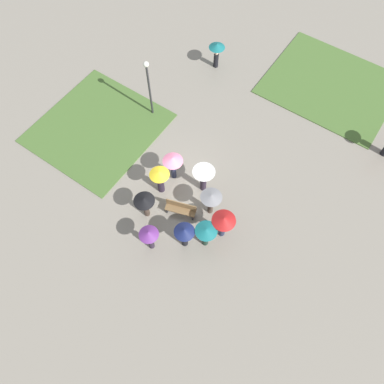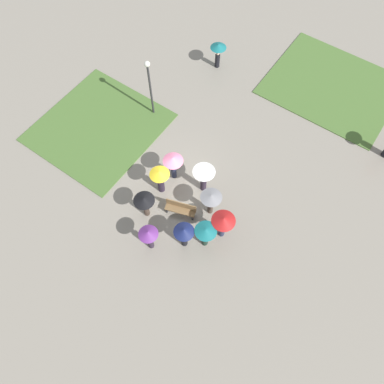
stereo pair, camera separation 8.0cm
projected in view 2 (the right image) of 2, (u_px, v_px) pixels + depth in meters
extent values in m
plane|color=gray|center=(179.00, 184.00, 20.58)|extent=(90.00, 90.00, 0.00)
cube|color=#4C7033|center=(99.00, 127.00, 22.37)|extent=(6.69, 6.97, 0.06)
cube|color=#4C7033|center=(332.00, 86.00, 23.92)|extent=(7.83, 6.74, 0.06)
cube|color=brown|center=(180.00, 210.00, 19.35)|extent=(1.67, 0.90, 0.05)
cube|color=brown|center=(181.00, 205.00, 19.21)|extent=(1.55, 0.55, 0.45)
cube|color=#232326|center=(168.00, 208.00, 19.65)|extent=(0.19, 0.38, 0.40)
cube|color=#232326|center=(193.00, 215.00, 19.45)|extent=(0.19, 0.38, 0.40)
cylinder|color=#2D2D30|center=(151.00, 91.00, 21.29)|extent=(0.12, 0.12, 3.72)
sphere|color=white|center=(147.00, 64.00, 19.51)|extent=(0.32, 0.32, 0.32)
cylinder|color=#1E3328|center=(205.00, 239.00, 18.50)|extent=(0.37, 0.37, 1.02)
sphere|color=beige|center=(205.00, 235.00, 17.95)|extent=(0.22, 0.22, 0.22)
cylinder|color=#4C4C4F|center=(206.00, 232.00, 17.70)|extent=(0.02, 0.02, 0.35)
cone|color=#197075|center=(206.00, 230.00, 17.46)|extent=(1.08, 1.08, 0.20)
cylinder|color=#282D47|center=(222.00, 229.00, 18.70)|extent=(0.45, 0.45, 1.10)
sphere|color=brown|center=(223.00, 224.00, 18.13)|extent=(0.20, 0.20, 0.20)
cylinder|color=#4C4C4F|center=(223.00, 222.00, 17.89)|extent=(0.02, 0.02, 0.35)
cone|color=red|center=(224.00, 219.00, 17.61)|extent=(1.18, 1.18, 0.27)
cylinder|color=#2D2333|center=(161.00, 185.00, 19.94)|extent=(0.43, 0.43, 1.04)
sphere|color=brown|center=(160.00, 179.00, 19.39)|extent=(0.22, 0.22, 0.22)
cylinder|color=#4C4C4F|center=(160.00, 176.00, 19.14)|extent=(0.02, 0.02, 0.35)
cone|color=gold|center=(159.00, 173.00, 18.87)|extent=(1.05, 1.05, 0.25)
cylinder|color=#282D47|center=(174.00, 171.00, 20.36)|extent=(0.40, 0.40, 1.00)
sphere|color=brown|center=(173.00, 165.00, 19.83)|extent=(0.20, 0.20, 0.20)
cylinder|color=#4C4C4F|center=(173.00, 163.00, 19.59)|extent=(0.02, 0.02, 0.35)
cone|color=pink|center=(173.00, 159.00, 19.31)|extent=(1.08, 1.08, 0.27)
cylinder|color=#2D2333|center=(203.00, 183.00, 19.94)|extent=(0.47, 0.47, 1.14)
sphere|color=beige|center=(204.00, 176.00, 19.34)|extent=(0.22, 0.22, 0.22)
cylinder|color=#4C4C4F|center=(204.00, 174.00, 19.08)|extent=(0.02, 0.02, 0.35)
cone|color=white|center=(204.00, 171.00, 18.83)|extent=(1.17, 1.17, 0.22)
cylinder|color=#47382D|center=(210.00, 207.00, 19.33)|extent=(0.40, 0.40, 1.03)
sphere|color=beige|center=(211.00, 201.00, 18.79)|extent=(0.20, 0.20, 0.20)
cylinder|color=#4C4C4F|center=(211.00, 199.00, 18.55)|extent=(0.02, 0.02, 0.35)
cone|color=gray|center=(211.00, 196.00, 18.30)|extent=(1.10, 1.10, 0.21)
cylinder|color=#2D2333|center=(151.00, 242.00, 18.43)|extent=(0.33, 0.33, 1.01)
sphere|color=tan|center=(149.00, 238.00, 17.89)|extent=(0.22, 0.22, 0.22)
cylinder|color=#4C4C4F|center=(149.00, 235.00, 17.64)|extent=(0.02, 0.02, 0.35)
cone|color=#703389|center=(148.00, 233.00, 17.37)|extent=(0.96, 0.96, 0.27)
cylinder|color=#47382D|center=(146.00, 210.00, 19.30)|extent=(0.41, 0.41, 0.95)
sphere|color=beige|center=(145.00, 205.00, 18.79)|extent=(0.22, 0.22, 0.22)
cylinder|color=#4C4C4F|center=(144.00, 202.00, 18.54)|extent=(0.02, 0.02, 0.35)
cone|color=black|center=(144.00, 199.00, 18.28)|extent=(1.07, 1.07, 0.23)
cylinder|color=black|center=(184.00, 240.00, 18.50)|extent=(0.33, 0.33, 1.01)
sphere|color=tan|center=(184.00, 235.00, 17.97)|extent=(0.19, 0.19, 0.19)
cylinder|color=#4C4C4F|center=(184.00, 233.00, 17.73)|extent=(0.02, 0.02, 0.35)
cone|color=navy|center=(184.00, 231.00, 17.45)|extent=(1.01, 1.01, 0.27)
cylinder|color=black|center=(217.00, 61.00, 24.36)|extent=(0.44, 0.44, 0.96)
sphere|color=beige|center=(218.00, 53.00, 23.84)|extent=(0.22, 0.22, 0.22)
cylinder|color=#4C4C4F|center=(218.00, 50.00, 23.59)|extent=(0.02, 0.02, 0.35)
cone|color=#197075|center=(218.00, 46.00, 23.32)|extent=(1.02, 1.02, 0.26)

